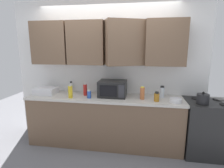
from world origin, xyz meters
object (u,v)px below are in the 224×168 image
at_px(stove_range, 208,128).
at_px(kettle, 203,99).
at_px(dish_rack, 46,91).
at_px(bottle_amber_vinegar, 157,97).
at_px(bottle_clear_tall, 162,92).
at_px(bottle_blue_cleaner, 89,94).
at_px(bottle_spice_jar, 142,93).
at_px(bottle_red_sauce, 85,90).
at_px(microwave, 113,89).
at_px(bottle_white_jar, 71,87).
at_px(bowl_ceramic_small, 176,100).
at_px(bottle_yellow_mustard, 70,92).

xyz_separation_m(stove_range, kettle, (-0.17, -0.14, 0.53)).
bearing_deg(dish_rack, kettle, -3.41).
relative_size(bottle_amber_vinegar, bottle_clear_tall, 0.77).
bearing_deg(bottle_blue_cleaner, bottle_spice_jar, 4.80).
distance_m(bottle_red_sauce, bottle_blue_cleaner, 0.20).
bearing_deg(microwave, bottle_spice_jar, -10.37).
xyz_separation_m(bottle_white_jar, bottle_blue_cleaner, (0.46, -0.35, -0.03)).
bearing_deg(bowl_ceramic_small, bottle_clear_tall, 126.42).
bearing_deg(bottle_blue_cleaner, bottle_red_sauce, 127.02).
xyz_separation_m(microwave, bottle_red_sauce, (-0.50, -0.01, -0.04)).
height_order(bottle_white_jar, bottle_spice_jar, bottle_spice_jar).
bearing_deg(bottle_amber_vinegar, bottle_clear_tall, 66.83).
distance_m(kettle, bottle_spice_jar, 0.92).
distance_m(microwave, bowl_ceramic_small, 1.06).
xyz_separation_m(microwave, bottle_yellow_mustard, (-0.70, -0.22, -0.03)).
bearing_deg(bottle_white_jar, bottle_spice_jar, -11.50).
relative_size(microwave, bottle_clear_tall, 2.35).
relative_size(microwave, bottle_amber_vinegar, 3.06).
bearing_deg(bottle_clear_tall, bottle_blue_cleaner, -168.84).
xyz_separation_m(kettle, bottle_blue_cleaner, (-1.81, 0.03, -0.02)).
relative_size(kettle, bowl_ceramic_small, 0.98).
xyz_separation_m(microwave, bottle_amber_vinegar, (0.75, -0.18, -0.07)).
bearing_deg(bottle_clear_tall, bottle_yellow_mustard, -169.46).
height_order(microwave, bowl_ceramic_small, microwave).
bearing_deg(bottle_amber_vinegar, bottle_blue_cleaner, 179.63).
relative_size(dish_rack, bottle_amber_vinegar, 2.42).
bearing_deg(bottle_blue_cleaner, bottle_clear_tall, 11.16).
bearing_deg(bottle_red_sauce, bottle_clear_tall, 3.70).
distance_m(bottle_blue_cleaner, bowl_ceramic_small, 1.42).
relative_size(dish_rack, bottle_white_jar, 1.83).
relative_size(stove_range, bottle_white_jar, 4.40).
height_order(microwave, dish_rack, microwave).
distance_m(bottle_red_sauce, bottle_yellow_mustard, 0.28).
distance_m(bottle_blue_cleaner, bottle_clear_tall, 1.26).
bearing_deg(bottle_amber_vinegar, bottle_white_jar, 167.26).
bearing_deg(bottle_white_jar, bowl_ceramic_small, -10.88).
bearing_deg(kettle, bottle_clear_tall, 154.81).
bearing_deg(stove_range, bottle_spice_jar, -178.13).
distance_m(microwave, dish_rack, 1.26).
bearing_deg(bottle_spice_jar, bottle_amber_vinegar, -19.84).
height_order(dish_rack, bottle_clear_tall, bottle_clear_tall).
bearing_deg(microwave, bottle_blue_cleaner, -156.01).
distance_m(bottle_amber_vinegar, bottle_spice_jar, 0.25).
distance_m(stove_range, bottle_blue_cleaner, 2.05).
bearing_deg(bottle_yellow_mustard, bottle_spice_jar, 5.67).
bearing_deg(kettle, bottle_blue_cleaner, 179.08).
height_order(kettle, bottle_blue_cleaner, kettle).
xyz_separation_m(stove_range, dish_rack, (-2.85, 0.02, 0.51)).
bearing_deg(bottle_red_sauce, bottle_white_jar, 150.35).
relative_size(dish_rack, bottle_yellow_mustard, 1.67).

